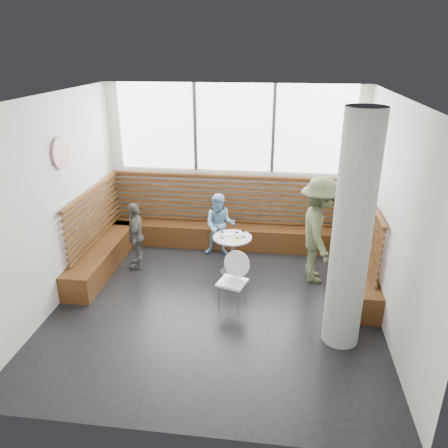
# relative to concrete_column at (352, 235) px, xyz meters

# --- Properties ---
(room) EXTENTS (5.00, 5.00, 3.20)m
(room) POSITION_rel_concrete_column_xyz_m (-1.85, 0.60, 0.00)
(room) COLOR silver
(room) RESTS_ON ground
(booth) EXTENTS (5.00, 2.50, 1.44)m
(booth) POSITION_rel_concrete_column_xyz_m (-1.85, 2.37, -1.19)
(booth) COLOR #462811
(booth) RESTS_ON ground
(concrete_column) EXTENTS (0.50, 0.50, 3.20)m
(concrete_column) POSITION_rel_concrete_column_xyz_m (0.00, 0.00, 0.00)
(concrete_column) COLOR gray
(concrete_column) RESTS_ON ground
(wall_art) EXTENTS (0.03, 0.50, 0.50)m
(wall_art) POSITION_rel_concrete_column_xyz_m (-4.31, 1.00, 0.70)
(wall_art) COLOR white
(wall_art) RESTS_ON room
(cafe_table) EXTENTS (0.69, 0.69, 0.71)m
(cafe_table) POSITION_rel_concrete_column_xyz_m (-1.72, 1.73, -1.09)
(cafe_table) COLOR silver
(cafe_table) RESTS_ON ground
(cafe_chair) EXTENTS (0.43, 0.42, 0.89)m
(cafe_chair) POSITION_rel_concrete_column_xyz_m (-1.59, 0.68, -1.08)
(cafe_chair) COLOR white
(cafe_chair) RESTS_ON ground
(adult_man) EXTENTS (0.81, 1.26, 1.86)m
(adult_man) POSITION_rel_concrete_column_xyz_m (-0.24, 1.69, -0.67)
(adult_man) COLOR #525B3D
(adult_man) RESTS_ON ground
(child_back) EXTENTS (0.62, 0.49, 1.24)m
(child_back) POSITION_rel_concrete_column_xyz_m (-2.04, 2.45, -0.98)
(child_back) COLOR #87BFEA
(child_back) RESTS_ON ground
(child_left) EXTENTS (0.45, 0.78, 1.24)m
(child_left) POSITION_rel_concrete_column_xyz_m (-3.49, 1.75, -0.98)
(child_left) COLOR #5A5652
(child_left) RESTS_ON ground
(plate_near) EXTENTS (0.21, 0.21, 0.01)m
(plate_near) POSITION_rel_concrete_column_xyz_m (-1.80, 1.83, -0.88)
(plate_near) COLOR white
(plate_near) RESTS_ON cafe_table
(plate_far) EXTENTS (0.18, 0.18, 0.01)m
(plate_far) POSITION_rel_concrete_column_xyz_m (-1.60, 1.86, -0.88)
(plate_far) COLOR white
(plate_far) RESTS_ON cafe_table
(glass_left) EXTENTS (0.07, 0.07, 0.12)m
(glass_left) POSITION_rel_concrete_column_xyz_m (-1.89, 1.66, -0.83)
(glass_left) COLOR white
(glass_left) RESTS_ON cafe_table
(glass_mid) EXTENTS (0.07, 0.07, 0.10)m
(glass_mid) POSITION_rel_concrete_column_xyz_m (-1.63, 1.70, -0.84)
(glass_mid) COLOR white
(glass_mid) RESTS_ON cafe_table
(glass_right) EXTENTS (0.07, 0.07, 0.12)m
(glass_right) POSITION_rel_concrete_column_xyz_m (-1.53, 1.75, -0.83)
(glass_right) COLOR white
(glass_right) RESTS_ON cafe_table
(menu_card) EXTENTS (0.23, 0.19, 0.00)m
(menu_card) POSITION_rel_concrete_column_xyz_m (-1.65, 1.58, -0.89)
(menu_card) COLOR #A5C64C
(menu_card) RESTS_ON cafe_table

